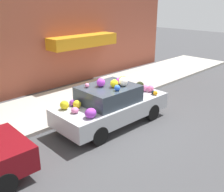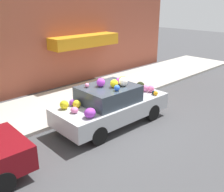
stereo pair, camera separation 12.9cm
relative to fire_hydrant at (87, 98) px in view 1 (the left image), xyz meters
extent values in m
plane|color=#424244|center=(-0.24, -1.64, -0.47)|extent=(60.00, 60.00, 0.00)
cube|color=#B2ADA3|center=(-0.24, 1.06, -0.41)|extent=(24.00, 3.20, 0.12)
cube|color=#9E4C38|center=(-0.24, 3.31, 2.77)|extent=(18.00, 0.30, 6.47)
cube|color=orange|center=(2.11, 2.71, 1.71)|extent=(3.75, 0.90, 0.55)
cylinder|color=gold|center=(0.00, 0.00, -0.07)|extent=(0.20, 0.20, 0.55)
sphere|color=gold|center=(0.00, 0.00, 0.26)|extent=(0.18, 0.18, 0.18)
cube|color=#B7BABF|center=(-0.24, -1.64, 0.11)|extent=(4.10, 1.80, 0.57)
cube|color=#333D47|center=(-0.40, -1.63, 0.66)|extent=(1.86, 1.54, 0.54)
cylinder|color=black|center=(1.04, -0.89, -0.18)|extent=(0.59, 0.19, 0.59)
cylinder|color=black|center=(1.00, -2.44, -0.18)|extent=(0.59, 0.19, 0.59)
cylinder|color=black|center=(-1.48, -0.83, -0.18)|extent=(0.59, 0.19, 0.59)
cylinder|color=black|center=(-1.52, -2.38, -0.18)|extent=(0.59, 0.19, 0.59)
sphere|color=purple|center=(-1.47, -1.07, 0.49)|extent=(0.25, 0.25, 0.21)
sphere|color=yellow|center=(-1.49, -1.32, 0.52)|extent=(0.31, 0.31, 0.26)
ellipsoid|color=black|center=(1.27, -2.26, 0.46)|extent=(0.22, 0.23, 0.14)
sphere|color=pink|center=(-0.98, -1.23, 1.01)|extent=(0.15, 0.15, 0.14)
sphere|color=white|center=(-0.02, -1.94, 1.08)|extent=(0.41, 0.41, 0.30)
ellipsoid|color=pink|center=(-1.77, -1.58, 0.48)|extent=(0.33, 0.34, 0.17)
sphere|color=pink|center=(1.40, -2.00, 0.52)|extent=(0.34, 0.34, 0.25)
sphere|color=black|center=(1.32, -1.57, 0.55)|extent=(0.44, 0.44, 0.32)
sphere|color=#B12DB8|center=(-0.46, -1.37, 1.01)|extent=(0.18, 0.18, 0.15)
sphere|color=purple|center=(0.00, -1.75, 1.06)|extent=(0.33, 0.33, 0.24)
sphere|color=blue|center=(0.87, -1.25, 0.51)|extent=(0.28, 0.28, 0.23)
sphere|color=pink|center=(1.31, -1.82, 0.52)|extent=(0.27, 0.27, 0.26)
sphere|color=yellow|center=(-0.35, -1.85, 1.07)|extent=(0.36, 0.36, 0.26)
ellipsoid|color=black|center=(0.89, -1.53, 0.53)|extent=(0.44, 0.44, 0.28)
sphere|color=yellow|center=(-1.82, -1.12, 0.53)|extent=(0.39, 0.39, 0.28)
ellipsoid|color=purple|center=(-1.64, -2.17, 0.53)|extent=(0.47, 0.44, 0.28)
sphere|color=orange|center=(0.04, -1.86, 1.08)|extent=(0.32, 0.32, 0.30)
sphere|color=blue|center=(-0.52, -2.15, 1.03)|extent=(0.20, 0.20, 0.19)
sphere|color=orange|center=(1.24, -2.36, 0.47)|extent=(0.21, 0.21, 0.16)
sphere|color=#AE3AC6|center=(-0.60, -1.48, 1.08)|extent=(0.36, 0.36, 0.28)
cylinder|color=black|center=(-4.45, -2.53, -0.18)|extent=(0.58, 0.20, 0.58)
camera|label=1|loc=(-6.10, -7.51, 3.59)|focal=42.00mm
camera|label=2|loc=(-6.01, -7.60, 3.59)|focal=42.00mm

